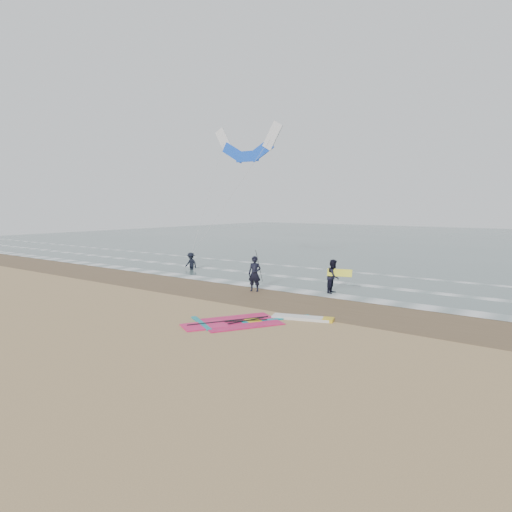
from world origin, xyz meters
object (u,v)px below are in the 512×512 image
Objects in this scene: windsurf_rig at (257,321)px; person_standing at (255,274)px; surf_kite at (247,148)px; person_walking at (333,276)px; person_wading at (191,259)px.

person_standing is (-3.96, 5.19, 0.93)m from windsurf_rig.
windsurf_rig is 0.56× the size of surf_kite.
person_walking is 1.12× the size of person_wading.
person_walking is at bearing -6.85° from person_wading.
windsurf_rig is 6.59m from person_standing.
surf_kite is (-9.57, 11.86, 8.71)m from windsurf_rig.
windsurf_rig is at bearing 176.35° from person_walking.
person_walking is 0.19× the size of surf_kite.
windsurf_rig is at bearing -51.10° from surf_kite.
person_standing is at bearing -49.92° from surf_kite.
windsurf_rig is at bearing -70.58° from person_standing.
surf_kite is at bearing 44.59° from person_wading.
person_standing is 4.23m from person_walking.
windsurf_rig is 15.51m from person_wading.
person_wading is at bearing -136.91° from surf_kite.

